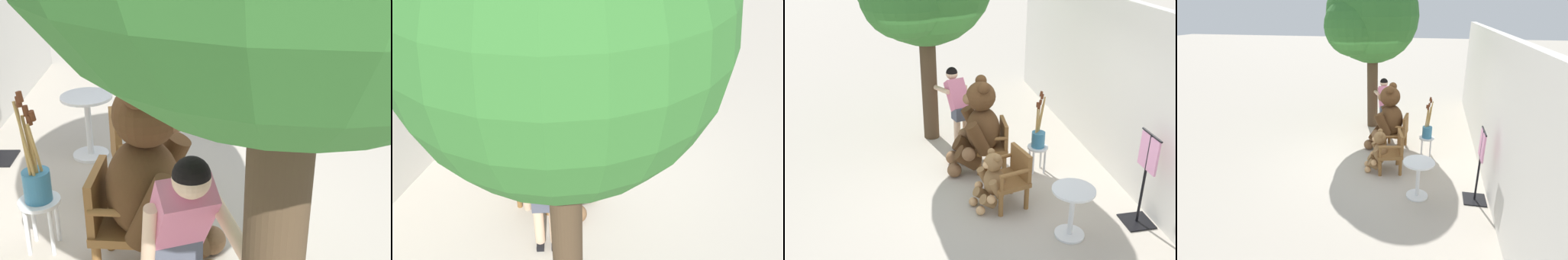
% 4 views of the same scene
% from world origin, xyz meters
% --- Properties ---
extents(ground_plane, '(60.00, 60.00, 0.00)m').
position_xyz_m(ground_plane, '(0.00, 0.00, 0.00)').
color(ground_plane, '#B2A899').
extents(wooden_chair_left, '(0.60, 0.56, 0.86)m').
position_xyz_m(wooden_chair_left, '(-0.56, 0.46, 0.46)').
color(wooden_chair_left, brown).
rests_on(wooden_chair_left, ground).
extents(wooden_chair_right, '(0.67, 0.64, 0.86)m').
position_xyz_m(wooden_chair_right, '(0.55, 0.46, 0.46)').
color(wooden_chair_right, brown).
rests_on(wooden_chair_right, ground).
extents(teddy_bear_large, '(0.97, 0.94, 1.61)m').
position_xyz_m(teddy_bear_large, '(-0.57, 0.19, 0.79)').
color(teddy_bear_large, '#4C3019').
rests_on(teddy_bear_large, ground).
extents(teddy_bear_small, '(0.56, 0.57, 0.90)m').
position_xyz_m(teddy_bear_small, '(0.57, 0.17, 0.44)').
color(teddy_bear_small, olive).
rests_on(teddy_bear_small, ground).
extents(person_visitor, '(0.75, 0.64, 1.50)m').
position_xyz_m(person_visitor, '(-1.42, -0.01, 0.90)').
color(person_visitor, black).
rests_on(person_visitor, ground).
extents(white_stool, '(0.34, 0.34, 0.46)m').
position_xyz_m(white_stool, '(-0.29, 1.15, 0.36)').
color(white_stool, silver).
rests_on(white_stool, ground).
extents(brush_bucket, '(0.22, 0.22, 0.95)m').
position_xyz_m(brush_bucket, '(-0.30, 1.15, 0.66)').
color(brush_bucket, teal).
rests_on(brush_bucket, white_stool).
extents(round_side_table, '(0.56, 0.56, 0.72)m').
position_xyz_m(round_side_table, '(1.43, 1.05, 0.45)').
color(round_side_table, silver).
rests_on(round_side_table, ground).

